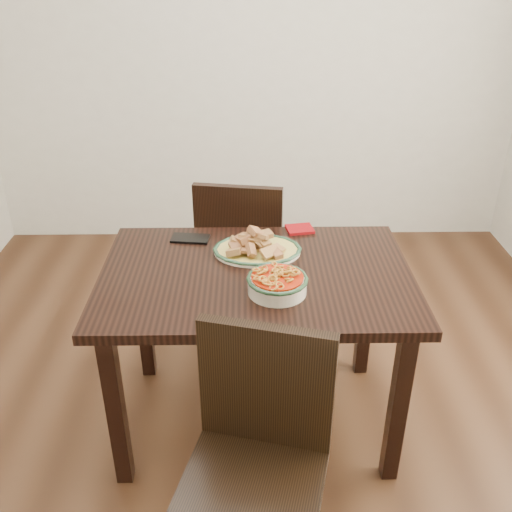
{
  "coord_description": "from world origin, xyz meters",
  "views": [
    {
      "loc": [
        -0.04,
        -2.01,
        1.85
      ],
      "look_at": [
        -0.01,
        -0.09,
        0.81
      ],
      "focal_mm": 40.0,
      "sensor_mm": 36.0,
      "label": 1
    }
  ],
  "objects_px": {
    "noodle_bowl": "(277,282)",
    "fish_plate": "(257,243)",
    "dining_table": "(256,294)",
    "chair_near": "(258,451)",
    "chair_far": "(242,251)",
    "smartphone": "(190,238)"
  },
  "relations": [
    {
      "from": "chair_far",
      "to": "chair_near",
      "type": "distance_m",
      "value": 1.31
    },
    {
      "from": "dining_table",
      "to": "chair_near",
      "type": "distance_m",
      "value": 0.67
    },
    {
      "from": "fish_plate",
      "to": "smartphone",
      "type": "xyz_separation_m",
      "value": [
        -0.28,
        0.12,
        -0.04
      ]
    },
    {
      "from": "chair_far",
      "to": "smartphone",
      "type": "xyz_separation_m",
      "value": [
        -0.22,
        -0.37,
        0.26
      ]
    },
    {
      "from": "dining_table",
      "to": "chair_far",
      "type": "xyz_separation_m",
      "value": [
        -0.06,
        0.65,
        -0.15
      ]
    },
    {
      "from": "noodle_bowl",
      "to": "fish_plate",
      "type": "bearing_deg",
      "value": 102.3
    },
    {
      "from": "dining_table",
      "to": "smartphone",
      "type": "bearing_deg",
      "value": 134.38
    },
    {
      "from": "dining_table",
      "to": "chair_near",
      "type": "height_order",
      "value": "chair_near"
    },
    {
      "from": "chair_near",
      "to": "noodle_bowl",
      "type": "relative_size",
      "value": 3.99
    },
    {
      "from": "chair_near",
      "to": "smartphone",
      "type": "xyz_separation_m",
      "value": [
        -0.27,
        0.94,
        0.26
      ]
    },
    {
      "from": "chair_far",
      "to": "chair_near",
      "type": "relative_size",
      "value": 1.0
    },
    {
      "from": "chair_far",
      "to": "noodle_bowl",
      "type": "bearing_deg",
      "value": 108.68
    },
    {
      "from": "chair_far",
      "to": "fish_plate",
      "type": "bearing_deg",
      "value": 106.97
    },
    {
      "from": "fish_plate",
      "to": "smartphone",
      "type": "bearing_deg",
      "value": 156.58
    },
    {
      "from": "dining_table",
      "to": "chair_far",
      "type": "bearing_deg",
      "value": 95.29
    },
    {
      "from": "chair_near",
      "to": "fish_plate",
      "type": "distance_m",
      "value": 0.87
    },
    {
      "from": "chair_near",
      "to": "smartphone",
      "type": "relative_size",
      "value": 5.58
    },
    {
      "from": "chair_far",
      "to": "smartphone",
      "type": "bearing_deg",
      "value": 68.54
    },
    {
      "from": "fish_plate",
      "to": "noodle_bowl",
      "type": "height_order",
      "value": "fish_plate"
    },
    {
      "from": "noodle_bowl",
      "to": "smartphone",
      "type": "bearing_deg",
      "value": 129.35
    },
    {
      "from": "chair_near",
      "to": "chair_far",
      "type": "bearing_deg",
      "value": 107.01
    },
    {
      "from": "chair_far",
      "to": "noodle_bowl",
      "type": "relative_size",
      "value": 3.99
    }
  ]
}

